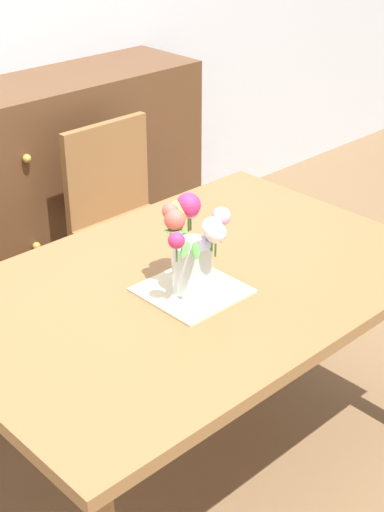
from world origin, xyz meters
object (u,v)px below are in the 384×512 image
(flower_vase, at_px, (192,243))
(chair_right, at_px, (125,215))
(dining_table, at_px, (190,304))
(dresser, at_px, (61,186))

(flower_vase, bearing_deg, chair_right, 63.18)
(dining_table, bearing_deg, chair_right, 63.64)
(chair_right, relative_size, flower_vase, 3.35)
(dining_table, distance_m, chair_right, 0.95)
(dresser, height_order, flower_vase, same)
(flower_vase, bearing_deg, dining_table, 54.58)
(chair_right, bearing_deg, dining_table, 63.64)
(chair_right, bearing_deg, dresser, -91.21)
(dresser, distance_m, flower_vase, 1.49)
(chair_right, xyz_separation_m, dresser, (0.01, 0.49, -0.02))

